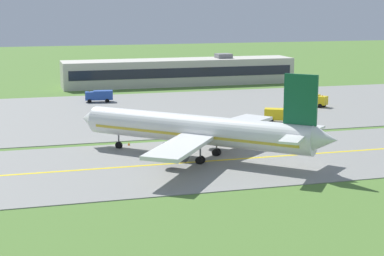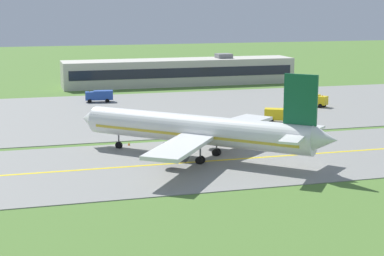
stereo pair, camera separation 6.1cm
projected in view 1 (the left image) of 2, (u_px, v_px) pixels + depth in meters
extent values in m
plane|color=#517A33|center=(222.00, 161.00, 87.86)|extent=(500.00, 500.00, 0.00)
cube|color=gray|center=(222.00, 160.00, 87.85)|extent=(240.00, 28.00, 0.10)
cube|color=gray|center=(203.00, 109.00, 130.16)|extent=(140.00, 52.00, 0.10)
cube|color=yellow|center=(222.00, 160.00, 87.84)|extent=(220.00, 0.60, 0.01)
cylinder|color=white|center=(196.00, 129.00, 88.40)|extent=(27.54, 26.17, 4.00)
cone|color=white|center=(90.00, 119.00, 96.60)|extent=(4.50, 4.55, 3.80)
cone|color=white|center=(325.00, 139.00, 80.04)|extent=(4.66, 4.67, 3.40)
cube|color=gold|center=(196.00, 133.00, 88.50)|extent=(25.61, 24.37, 0.36)
cube|color=#1E232D|center=(102.00, 115.00, 95.47)|extent=(3.64, 3.71, 0.70)
cube|color=white|center=(181.00, 146.00, 80.10)|extent=(12.56, 15.03, 0.50)
cylinder|color=#47474C|center=(175.00, 152.00, 83.02)|extent=(4.05, 4.00, 2.30)
cylinder|color=black|center=(164.00, 151.00, 83.74)|extent=(1.62, 1.70, 2.10)
cube|color=white|center=(235.00, 124.00, 94.92)|extent=(14.69, 13.15, 0.50)
cylinder|color=#47474C|center=(217.00, 134.00, 94.35)|extent=(4.05, 4.00, 2.30)
cylinder|color=black|center=(207.00, 133.00, 95.07)|extent=(1.62, 1.70, 2.10)
cube|color=#145938|center=(301.00, 100.00, 80.63)|extent=(3.48, 3.30, 6.50)
cube|color=white|center=(293.00, 138.00, 78.61)|extent=(5.54, 6.23, 0.30)
cube|color=white|center=(308.00, 129.00, 84.19)|extent=(6.11, 5.74, 0.30)
cylinder|color=slate|center=(119.00, 140.00, 94.81)|extent=(0.24, 0.24, 1.65)
cylinder|color=black|center=(119.00, 145.00, 94.97)|extent=(1.04, 1.01, 1.10)
cylinder|color=slate|center=(200.00, 154.00, 85.79)|extent=(0.24, 0.24, 1.65)
cylinder|color=black|center=(199.00, 161.00, 85.71)|extent=(1.04, 1.01, 1.10)
cylinder|color=black|center=(201.00, 160.00, 86.19)|extent=(1.04, 1.01, 1.10)
cylinder|color=slate|center=(217.00, 147.00, 90.32)|extent=(0.24, 0.24, 1.65)
cylinder|color=black|center=(216.00, 153.00, 90.24)|extent=(1.04, 1.01, 1.10)
cylinder|color=black|center=(217.00, 152.00, 90.72)|extent=(1.04, 1.01, 1.10)
cube|color=#264CA5|center=(89.00, 96.00, 138.92)|extent=(2.02, 2.19, 1.80)
cube|color=#1E232D|center=(86.00, 95.00, 138.74)|extent=(0.33, 1.84, 0.81)
cube|color=#264CA5|center=(103.00, 95.00, 139.37)|extent=(4.41, 2.57, 2.00)
cylinder|color=orange|center=(89.00, 91.00, 138.72)|extent=(0.20, 0.20, 0.18)
cylinder|color=black|center=(89.00, 101.00, 138.15)|extent=(0.93, 0.40, 0.90)
cylinder|color=black|center=(89.00, 100.00, 140.09)|extent=(0.93, 0.40, 0.90)
cylinder|color=black|center=(107.00, 101.00, 138.71)|extent=(0.93, 0.40, 0.90)
cylinder|color=black|center=(107.00, 99.00, 140.74)|extent=(0.93, 0.40, 0.90)
cube|color=yellow|center=(293.00, 115.00, 114.98)|extent=(2.51, 2.60, 1.80)
cube|color=#1E232D|center=(297.00, 114.00, 114.78)|extent=(0.94, 1.70, 0.81)
cube|color=yellow|center=(276.00, 114.00, 115.52)|extent=(4.70, 3.77, 2.00)
cylinder|color=orange|center=(293.00, 110.00, 114.79)|extent=(0.20, 0.20, 0.18)
cylinder|color=black|center=(293.00, 120.00, 116.15)|extent=(0.94, 0.67, 0.90)
cylinder|color=black|center=(292.00, 122.00, 114.22)|extent=(0.94, 0.67, 0.90)
cylinder|color=black|center=(272.00, 119.00, 116.92)|extent=(0.94, 0.67, 0.90)
cylinder|color=black|center=(271.00, 121.00, 114.89)|extent=(0.94, 0.67, 0.90)
cube|color=yellow|center=(322.00, 100.00, 132.33)|extent=(2.69, 2.66, 1.80)
cube|color=#1E232D|center=(326.00, 99.00, 131.83)|extent=(1.51, 1.25, 0.81)
cube|color=yellow|center=(309.00, 99.00, 134.01)|extent=(4.27, 4.59, 2.00)
cylinder|color=orange|center=(322.00, 96.00, 132.13)|extent=(0.20, 0.20, 0.18)
cylinder|color=black|center=(324.00, 105.00, 133.33)|extent=(0.80, 0.89, 0.90)
cylinder|color=black|center=(320.00, 106.00, 131.73)|extent=(0.80, 0.89, 0.90)
cylinder|color=black|center=(307.00, 103.00, 135.55)|extent=(0.80, 0.89, 0.90)
cylinder|color=black|center=(303.00, 104.00, 133.87)|extent=(0.80, 0.89, 0.90)
cube|color=beige|center=(179.00, 72.00, 169.13)|extent=(62.03, 10.27, 6.84)
cube|color=#1E232D|center=(184.00, 73.00, 164.17)|extent=(59.55, 0.10, 2.46)
cube|color=slate|center=(224.00, 56.00, 171.67)|extent=(4.00, 4.00, 1.20)
cone|color=orange|center=(129.00, 144.00, 96.95)|extent=(0.44, 0.44, 0.60)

